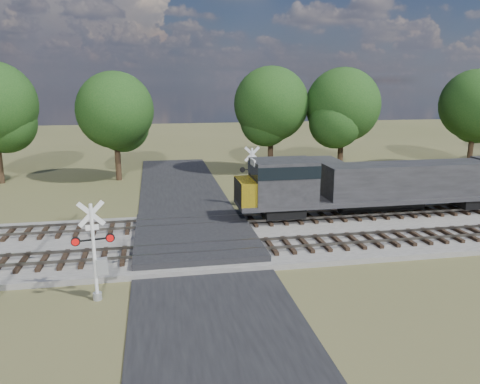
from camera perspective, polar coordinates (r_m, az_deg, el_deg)
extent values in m
plane|color=#4D4F2A|center=(27.58, -5.37, -6.46)|extent=(160.00, 160.00, 0.00)
cube|color=gray|center=(30.45, 13.67, -4.56)|extent=(140.00, 10.00, 0.30)
cube|color=black|center=(27.56, -5.38, -6.38)|extent=(7.00, 60.00, 0.08)
cube|color=#262628|center=(27.94, -5.48, -5.51)|extent=(7.00, 9.00, 0.62)
cube|color=black|center=(25.82, -0.53, -6.89)|extent=(44.00, 2.60, 0.18)
cube|color=#544F48|center=(27.58, 16.43, -5.75)|extent=(140.00, 0.08, 0.15)
cube|color=#544F48|center=(28.80, 15.15, -4.85)|extent=(140.00, 0.08, 0.15)
cube|color=black|center=(30.50, -2.16, -3.67)|extent=(44.00, 2.60, 0.18)
cube|color=#544F48|center=(31.89, 12.42, -2.91)|extent=(140.00, 0.08, 0.15)
cube|color=#544F48|center=(33.16, 11.47, -2.23)|extent=(140.00, 0.08, 0.15)
cylinder|color=silver|center=(21.12, -17.36, -7.09)|extent=(0.15, 0.15, 4.35)
cylinder|color=#96989B|center=(21.88, -16.98, -12.04)|extent=(0.39, 0.39, 0.33)
cube|color=silver|center=(20.59, -17.69, -2.55)|extent=(1.13, 0.24, 1.14)
cube|color=silver|center=(20.59, -17.69, -2.55)|extent=(1.13, 0.24, 1.14)
cube|color=silver|center=(20.76, -17.58, -4.14)|extent=(0.54, 0.13, 0.24)
cube|color=black|center=(20.92, -17.47, -5.56)|extent=(1.72, 0.37, 0.07)
cylinder|color=red|center=(20.91, -19.41, -5.72)|extent=(0.40, 0.18, 0.39)
cylinder|color=red|center=(20.96, -15.54, -5.39)|extent=(0.40, 0.18, 0.39)
cube|color=#96989B|center=(21.36, -16.50, -8.67)|extent=(0.54, 0.41, 0.71)
cylinder|color=silver|center=(35.28, 1.47, 1.78)|extent=(0.16, 0.16, 4.46)
cylinder|color=#96989B|center=(35.75, 1.45, -1.46)|extent=(0.40, 0.40, 0.33)
cube|color=silver|center=(34.96, 1.48, 4.65)|extent=(1.17, 0.08, 1.17)
cube|color=silver|center=(34.96, 1.48, 4.65)|extent=(1.17, 0.08, 1.17)
cube|color=silver|center=(35.06, 1.48, 3.66)|extent=(0.56, 0.05, 0.25)
cube|color=black|center=(35.16, 1.47, 2.76)|extent=(1.79, 0.12, 0.07)
cylinder|color=red|center=(35.30, 2.63, 2.79)|extent=(0.40, 0.12, 0.40)
cylinder|color=red|center=(35.04, 0.30, 2.73)|extent=(0.40, 0.12, 0.40)
cube|color=#96989B|center=(35.37, 1.01, 0.71)|extent=(0.51, 0.35, 0.73)
cube|color=#46281E|center=(39.55, 8.96, 1.62)|extent=(4.07, 4.07, 2.74)
cube|color=#2A2A2C|center=(39.28, 9.03, 3.72)|extent=(4.47, 4.47, 0.20)
cylinder|color=black|center=(46.18, -14.70, 4.54)|extent=(0.56, 0.56, 5.12)
sphere|color=#143711|center=(45.75, -15.00, 9.62)|extent=(7.17, 7.17, 7.17)
cylinder|color=black|center=(48.65, 3.74, 5.56)|extent=(0.56, 0.56, 5.41)
sphere|color=#143711|center=(48.25, 3.82, 10.65)|extent=(7.57, 7.57, 7.57)
cylinder|color=black|center=(49.30, 12.17, 5.35)|extent=(0.56, 0.56, 5.34)
sphere|color=#143711|center=(48.90, 12.42, 10.31)|extent=(7.48, 7.48, 7.48)
cylinder|color=black|center=(56.25, 26.35, 5.20)|extent=(0.56, 0.56, 5.28)
sphere|color=#143711|center=(55.90, 26.80, 9.48)|extent=(7.40, 7.40, 7.40)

